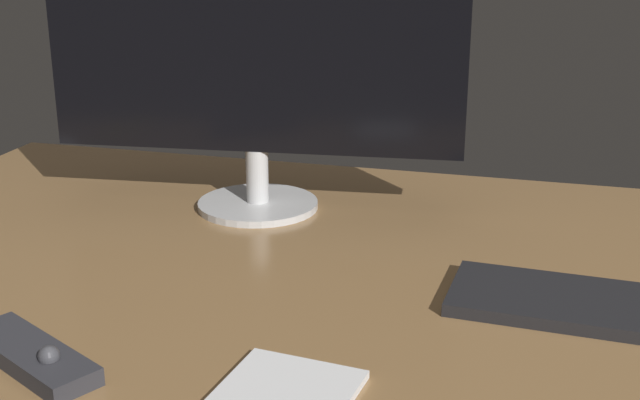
{
  "coord_description": "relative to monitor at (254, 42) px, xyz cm",
  "views": [
    {
      "loc": [
        26.88,
        -98.64,
        44.3
      ],
      "look_at": [
        -1.65,
        5.56,
        8.0
      ],
      "focal_mm": 47.95,
      "sensor_mm": 36.0,
      "label": 1
    }
  ],
  "objects": [
    {
      "name": "notepad",
      "position": [
        20.14,
        -49.73,
        -24.6
      ],
      "size": [
        13.44,
        13.14,
        0.79
      ],
      "primitive_type": "cube",
      "rotation": [
        0.0,
        0.0,
        -0.11
      ],
      "color": "white",
      "rests_on": "desk"
    },
    {
      "name": "desk",
      "position": [
        14.47,
        -16.78,
        -26.0
      ],
      "size": [
        140.0,
        84.0,
        2.0
      ],
      "primitive_type": "cube",
      "color": "olive",
      "rests_on": "ground"
    },
    {
      "name": "media_remote",
      "position": [
        -5.77,
        -50.79,
        -24.0
      ],
      "size": [
        17.97,
        12.88,
        3.29
      ],
      "rotation": [
        0.0,
        0.0,
        -0.49
      ],
      "color": "#2D2D33",
      "rests_on": "desk"
    },
    {
      "name": "monitor",
      "position": [
        0.0,
        0.0,
        0.0
      ],
      "size": [
        60.7,
        18.15,
        44.15
      ],
      "rotation": [
        0.0,
        0.0,
        0.1
      ],
      "color": "silver",
      "rests_on": "desk"
    },
    {
      "name": "keyboard",
      "position": [
        51.14,
        -24.01,
        -24.26
      ],
      "size": [
        38.79,
        15.57,
        1.47
      ],
      "primitive_type": "cube",
      "rotation": [
        0.0,
        0.0,
        -0.06
      ],
      "color": "black",
      "rests_on": "desk"
    }
  ]
}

